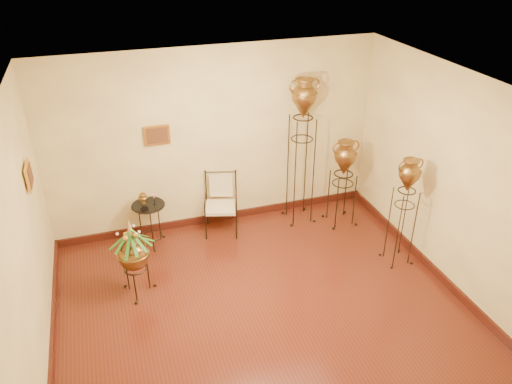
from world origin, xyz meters
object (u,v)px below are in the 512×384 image
object	(u,v)px
armchair	(221,205)
side_table	(150,223)
amphora_tall	(301,151)
planter_urn	(133,253)
amphora_mid	(403,211)

from	to	relation	value
armchair	side_table	size ratio (longest dim) A/B	1.10
amphora_tall	armchair	size ratio (longest dim) A/B	2.47
amphora_tall	side_table	bearing A→B (deg)	179.98
armchair	side_table	world-z (taller)	armchair
amphora_tall	armchair	bearing A→B (deg)	180.00
planter_urn	side_table	world-z (taller)	planter_urn
planter_urn	armchair	world-z (taller)	planter_urn
planter_urn	amphora_tall	bearing A→B (deg)	21.65
planter_urn	armchair	size ratio (longest dim) A/B	1.20
amphora_mid	planter_urn	size ratio (longest dim) A/B	1.41
side_table	armchair	bearing A→B (deg)	-0.04
amphora_tall	amphora_mid	xyz separation A→B (m)	(0.90, -1.49, -0.38)
planter_urn	side_table	size ratio (longest dim) A/B	1.32
amphora_tall	planter_urn	distance (m)	2.95
amphora_mid	armchair	size ratio (longest dim) A/B	1.70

